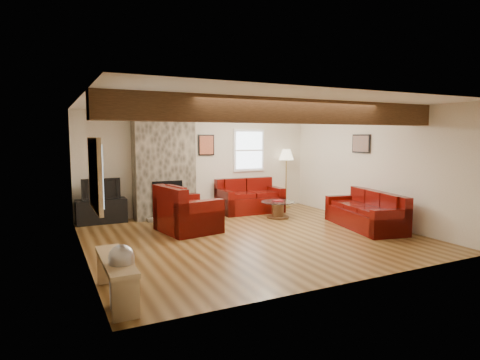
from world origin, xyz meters
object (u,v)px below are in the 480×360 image
at_px(loveseat, 250,196).
at_px(tv_cabinet, 101,211).
at_px(floor_lamp, 286,158).
at_px(sofa_three, 365,210).
at_px(coffee_table, 278,209).
at_px(television, 101,189).
at_px(armchair_red, 188,208).

height_order(loveseat, tv_cabinet, loveseat).
distance_m(tv_cabinet, floor_lamp, 4.92).
height_order(sofa_three, floor_lamp, floor_lamp).
xyz_separation_m(coffee_table, television, (-3.82, 1.22, 0.57)).
distance_m(loveseat, television, 3.58).
bearing_deg(loveseat, sofa_three, -61.32).
bearing_deg(loveseat, television, 176.56).
bearing_deg(floor_lamp, loveseat, -168.58).
bearing_deg(television, sofa_three, -30.75).
relative_size(armchair_red, floor_lamp, 0.74).
xyz_separation_m(sofa_three, coffee_table, (-1.08, 1.70, -0.18)).
distance_m(tv_cabinet, television, 0.50).
relative_size(armchair_red, coffee_table, 1.44).
xyz_separation_m(television, floor_lamp, (4.80, -0.05, 0.57)).
bearing_deg(sofa_three, tv_cabinet, -109.34).
relative_size(sofa_three, loveseat, 1.25).
bearing_deg(coffee_table, television, 162.28).
distance_m(loveseat, coffee_table, 0.98).
height_order(coffee_table, television, television).
bearing_deg(coffee_table, armchair_red, -171.31).
relative_size(loveseat, armchair_red, 1.37).
distance_m(sofa_three, armchair_red, 3.68).
height_order(television, floor_lamp, floor_lamp).
bearing_deg(sofa_three, floor_lamp, -166.44).
relative_size(sofa_three, coffee_table, 2.46).
height_order(sofa_three, tv_cabinet, sofa_three).
distance_m(armchair_red, floor_lamp, 3.76).
distance_m(coffee_table, television, 4.05).
bearing_deg(armchair_red, coffee_table, -91.08).
xyz_separation_m(sofa_three, armchair_red, (-3.43, 1.34, 0.09)).
relative_size(armchair_red, tv_cabinet, 1.08).
bearing_deg(tv_cabinet, coffee_table, -17.72).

